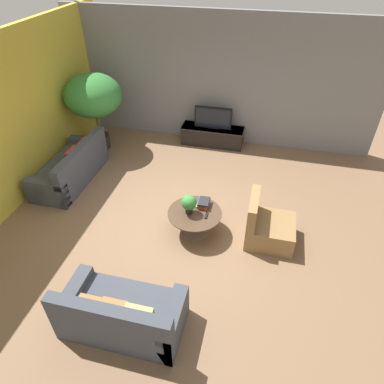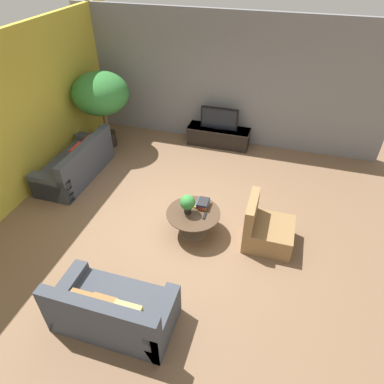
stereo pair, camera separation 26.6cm
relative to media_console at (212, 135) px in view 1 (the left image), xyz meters
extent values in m
plane|color=brown|center=(0.00, -2.94, -0.23)|extent=(24.00, 24.00, 0.00)
cube|color=slate|center=(0.00, 0.32, 1.27)|extent=(7.40, 0.12, 3.00)
cube|color=gold|center=(-3.26, -2.74, 1.27)|extent=(0.12, 7.40, 3.00)
cube|color=black|center=(0.00, 0.00, -0.01)|extent=(1.50, 0.48, 0.45)
cube|color=#2D2823|center=(0.00, 0.00, 0.20)|extent=(1.53, 0.50, 0.02)
cube|color=black|center=(0.00, 0.00, 0.47)|extent=(0.90, 0.08, 0.52)
cube|color=black|center=(0.00, -0.04, 0.47)|extent=(0.83, 0.00, 0.47)
cube|color=black|center=(0.00, 0.00, 0.23)|extent=(0.27, 0.13, 0.02)
cylinder|color=#756656|center=(0.29, -3.16, -0.22)|extent=(0.51, 0.51, 0.02)
cylinder|color=#756656|center=(0.29, -3.16, -0.02)|extent=(0.10, 0.10, 0.42)
cylinder|color=#4C3828|center=(0.29, -3.16, 0.20)|extent=(0.93, 0.93, 0.02)
cube|color=#3D424C|center=(-2.65, -2.23, -0.02)|extent=(0.84, 1.91, 0.42)
cube|color=#3D424C|center=(-2.31, -2.23, 0.40)|extent=(0.16, 1.91, 0.42)
cube|color=#3D424C|center=(-2.65, -1.38, 0.04)|extent=(0.84, 0.20, 0.54)
cube|color=#3D424C|center=(-2.65, -3.09, 0.04)|extent=(0.84, 0.20, 0.54)
cube|color=#B23328|center=(-2.47, -1.80, 0.35)|extent=(0.13, 0.36, 0.32)
cube|color=#B23328|center=(-2.47, -2.23, 0.36)|extent=(0.19, 0.39, 0.37)
cube|color=olive|center=(-2.47, -2.67, 0.33)|extent=(0.15, 0.32, 0.30)
cube|color=#3D424C|center=(-0.21, -5.15, -0.02)|extent=(1.59, 0.84, 0.42)
cube|color=#3D424C|center=(-0.21, -5.49, 0.40)|extent=(1.59, 0.16, 0.42)
cube|color=#3D424C|center=(0.49, -5.15, 0.04)|extent=(0.20, 0.84, 0.54)
cube|color=#3D424C|center=(-0.91, -5.15, 0.04)|extent=(0.20, 0.84, 0.54)
cube|color=tan|center=(0.12, -5.33, 0.35)|extent=(0.35, 0.15, 0.33)
cube|color=olive|center=(-0.21, -5.33, 0.34)|extent=(0.33, 0.16, 0.31)
cube|color=olive|center=(-0.54, -5.33, 0.32)|extent=(0.29, 0.16, 0.28)
cube|color=olive|center=(1.59, -3.05, -0.03)|extent=(0.80, 0.76, 0.40)
cube|color=olive|center=(1.26, -3.05, 0.40)|extent=(0.14, 0.76, 0.46)
cylinder|color=black|center=(-2.61, -0.81, -0.06)|extent=(0.40, 0.40, 0.34)
cylinder|color=brown|center=(-2.61, -0.81, 0.37)|extent=(0.08, 0.08, 0.52)
ellipsoid|color=#337F38|center=(-2.61, -0.81, 1.10)|extent=(1.28, 1.28, 0.94)
cylinder|color=black|center=(0.20, -3.19, 0.26)|extent=(0.13, 0.13, 0.12)
sphere|color=#337F38|center=(0.20, -3.19, 0.43)|extent=(0.26, 0.26, 0.26)
cube|color=gold|center=(0.39, -2.94, 0.22)|extent=(0.23, 0.26, 0.03)
cube|color=#A32823|center=(0.41, -2.95, 0.26)|extent=(0.18, 0.27, 0.04)
cube|color=#2D4C84|center=(0.40, -2.94, 0.29)|extent=(0.21, 0.26, 0.02)
cube|color=#232326|center=(0.41, -2.95, 0.31)|extent=(0.19, 0.26, 0.02)
cube|color=black|center=(0.50, -3.20, 0.21)|extent=(0.04, 0.16, 0.02)
camera|label=1|loc=(1.29, -7.47, 4.07)|focal=32.00mm
camera|label=2|loc=(1.55, -7.40, 4.07)|focal=32.00mm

